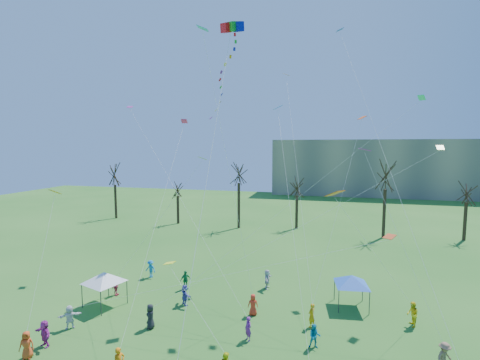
% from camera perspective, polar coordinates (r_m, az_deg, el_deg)
% --- Properties ---
extents(distant_building, '(60.00, 14.00, 15.00)m').
position_cam_1_polar(distant_building, '(99.06, 23.59, 1.96)').
color(distant_building, gray).
rests_on(distant_building, ground).
extents(bare_tree_row, '(71.11, 8.14, 11.46)m').
position_cam_1_polar(bare_tree_row, '(52.49, 9.29, -0.98)').
color(bare_tree_row, black).
rests_on(bare_tree_row, ground).
extents(big_box_kite, '(1.90, 6.71, 22.43)m').
position_cam_1_polar(big_box_kite, '(24.89, -2.22, 17.04)').
color(big_box_kite, red).
rests_on(big_box_kite, ground).
extents(canopy_tent_white, '(3.62, 3.62, 2.86)m').
position_cam_1_polar(canopy_tent_white, '(30.71, -22.17, -15.11)').
color(canopy_tent_white, '#3F3F44').
rests_on(canopy_tent_white, ground).
extents(canopy_tent_blue, '(3.57, 3.57, 2.69)m').
position_cam_1_polar(canopy_tent_blue, '(29.85, 18.51, -15.89)').
color(canopy_tent_blue, '#3F3F44').
rests_on(canopy_tent_blue, ground).
extents(festival_crowd, '(26.16, 15.24, 1.82)m').
position_cam_1_polar(festival_crowd, '(25.90, -3.20, -22.52)').
color(festival_crowd, '#DA471B').
rests_on(festival_crowd, ground).
extents(small_kites_aloft, '(30.22, 21.60, 33.37)m').
position_cam_1_polar(small_kites_aloft, '(26.41, 4.70, 5.50)').
color(small_kites_aloft, orange).
rests_on(small_kites_aloft, ground).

